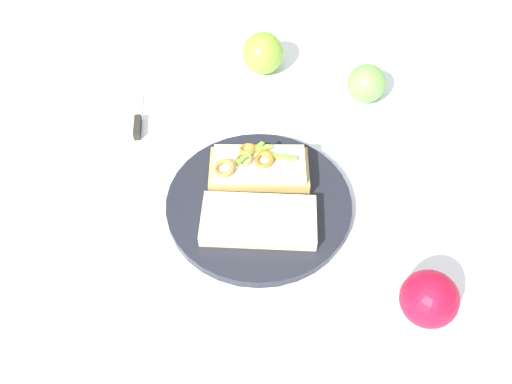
{
  "coord_description": "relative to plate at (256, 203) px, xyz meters",
  "views": [
    {
      "loc": [
        0.49,
        0.0,
        0.65
      ],
      "look_at": [
        0.0,
        0.0,
        0.04
      ],
      "focal_mm": 36.58,
      "sensor_mm": 36.0,
      "label": 1
    }
  ],
  "objects": [
    {
      "name": "apple_1",
      "position": [
        -0.33,
        0.01,
        0.03
      ],
      "size": [
        0.09,
        0.09,
        0.08
      ],
      "primitive_type": "sphere",
      "rotation": [
        0.0,
        0.0,
        3.25
      ],
      "color": "#80B635",
      "rests_on": "ground_plane"
    },
    {
      "name": "bread_slice_side",
      "position": [
        0.05,
        0.0,
        0.02
      ],
      "size": [
        0.09,
        0.17,
        0.02
      ],
      "primitive_type": "cube",
      "rotation": [
        0.0,
        0.0,
        1.53
      ],
      "color": "beige",
      "rests_on": "plate"
    },
    {
      "name": "apple_2",
      "position": [
        0.18,
        0.22,
        0.03
      ],
      "size": [
        0.11,
        0.11,
        0.08
      ],
      "primitive_type": "sphere",
      "rotation": [
        0.0,
        0.0,
        0.94
      ],
      "color": "#B50F2C",
      "rests_on": "ground_plane"
    },
    {
      "name": "plate",
      "position": [
        0.0,
        0.0,
        0.0
      ],
      "size": [
        0.28,
        0.28,
        0.02
      ],
      "primitive_type": "cylinder",
      "color": "#21232D",
      "rests_on": "ground_plane"
    },
    {
      "name": "apple_0",
      "position": [
        -0.25,
        0.19,
        0.03
      ],
      "size": [
        0.1,
        0.1,
        0.07
      ],
      "primitive_type": "sphere",
      "rotation": [
        0.0,
        0.0,
        2.14
      ],
      "color": "#6EAA4B",
      "rests_on": "ground_plane"
    },
    {
      "name": "sandwich",
      "position": [
        -0.05,
        -0.0,
        0.03
      ],
      "size": [
        0.08,
        0.15,
        0.05
      ],
      "rotation": [
        0.0,
        0.0,
        1.58
      ],
      "color": "tan",
      "rests_on": "plate"
    },
    {
      "name": "ground_plane",
      "position": [
        0.0,
        0.0,
        -0.01
      ],
      "size": [
        2.0,
        2.0,
        0.0
      ],
      "primitive_type": "plane",
      "color": "white",
      "rests_on": "ground"
    },
    {
      "name": "knife",
      "position": [
        -0.18,
        -0.21,
        -0.0
      ],
      "size": [
        0.12,
        0.02,
        0.01
      ],
      "rotation": [
        0.0,
        0.0,
        3.24
      ],
      "color": "silver",
      "rests_on": "ground_plane"
    }
  ]
}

